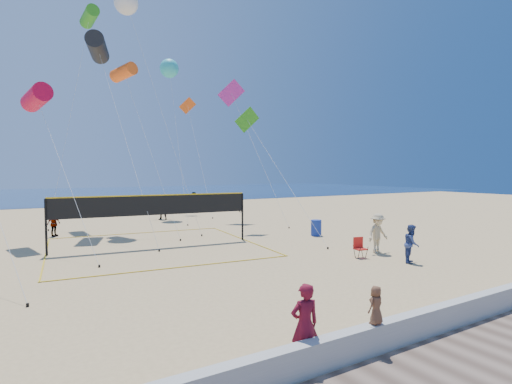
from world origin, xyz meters
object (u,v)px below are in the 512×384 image
camp_chair (359,246)px  volleyball_net (154,211)px  woman (305,325)px  trash_barrel (316,228)px

camp_chair → volleyball_net: volleyball_net is taller
woman → volleyball_net: size_ratio=0.15×
woman → trash_barrel: (10.18, 11.94, -0.35)m
trash_barrel → volleyball_net: bearing=170.7°
camp_chair → trash_barrel: 5.94m
woman → volleyball_net: bearing=-85.5°
trash_barrel → camp_chair: bearing=-111.5°
camp_chair → trash_barrel: size_ratio=1.07×
camp_chair → volleyball_net: (-6.87, 7.00, 1.30)m
trash_barrel → volleyball_net: 9.26m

